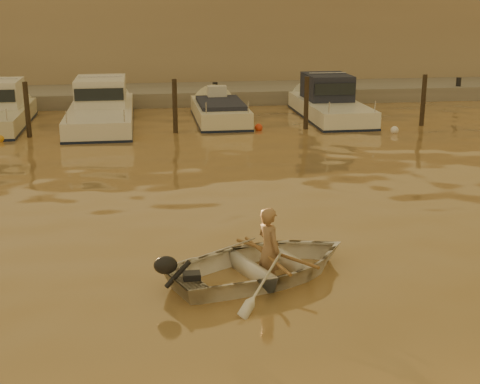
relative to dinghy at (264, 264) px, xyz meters
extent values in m
plane|color=olive|center=(-0.66, -0.24, -0.25)|extent=(160.00, 160.00, 0.00)
imported|color=white|center=(0.00, 0.00, 0.00)|extent=(4.30, 3.73, 0.75)
imported|color=#9A724D|center=(0.09, 0.04, 0.26)|extent=(0.58, 0.69, 1.62)
cylinder|color=brown|center=(0.23, 0.09, 0.17)|extent=(1.22, 1.78, 0.13)
cylinder|color=brown|center=(0.05, 0.02, 0.17)|extent=(0.49, 2.07, 0.13)
cylinder|color=#2D2319|center=(-6.16, 13.56, 0.65)|extent=(0.18, 0.18, 2.20)
cylinder|color=#2D2319|center=(-0.86, 13.56, 0.65)|extent=(0.18, 0.18, 2.20)
cylinder|color=#2D2319|center=(4.14, 13.56, 0.65)|extent=(0.18, 0.18, 2.20)
cylinder|color=#2D2319|center=(8.84, 13.56, 0.65)|extent=(0.18, 0.18, 2.20)
sphere|color=orange|center=(-7.05, 12.98, -0.15)|extent=(0.30, 0.30, 0.30)
sphere|color=silver|center=(-3.55, 12.92, -0.15)|extent=(0.30, 0.30, 0.30)
sphere|color=red|center=(2.31, 13.59, -0.15)|extent=(0.30, 0.30, 0.30)
sphere|color=white|center=(7.25, 12.33, -0.15)|extent=(0.30, 0.30, 0.30)
cube|color=gray|center=(-0.66, 21.26, -0.10)|extent=(52.00, 4.00, 1.00)
cube|color=#9E8466|center=(-0.66, 26.76, 2.15)|extent=(46.00, 7.00, 4.80)
camera|label=1|loc=(-2.12, -11.15, 4.76)|focal=50.00mm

